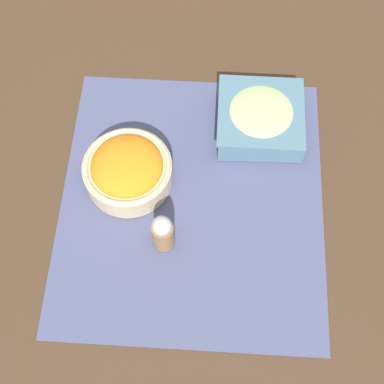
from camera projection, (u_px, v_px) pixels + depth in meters
The scene contains 5 objects.
ground_plane at pixel (192, 200), 0.98m from camera, with size 3.00×3.00×0.00m, color #422D1E.
placemat at pixel (192, 200), 0.98m from camera, with size 0.54×0.48×0.00m.
cucumber_bowl at pixel (260, 117), 1.02m from camera, with size 0.16×0.16×0.06m.
carrot_bowl at pixel (128, 170), 0.96m from camera, with size 0.16×0.16×0.07m.
pepper_shaker at pixel (163, 233), 0.90m from camera, with size 0.04×0.04×0.09m.
Camera 1 is at (0.41, 0.02, 0.89)m, focal length 50.00 mm.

